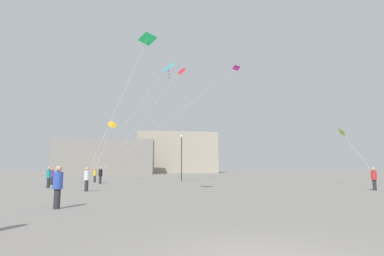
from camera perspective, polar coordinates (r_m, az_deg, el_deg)
person_in_teal at (r=28.66m, az=-25.75°, el=-8.33°), size 0.39×0.39×1.79m
person_in_white at (r=23.56m, az=-19.51°, el=-9.01°), size 0.38×0.38×1.77m
person_in_purple at (r=33.06m, az=-25.27°, el=-8.25°), size 0.37×0.37×1.69m
person_in_red at (r=26.99m, az=31.49°, el=-8.11°), size 0.38×0.38×1.76m
person_in_yellow at (r=36.82m, az=-18.10°, el=-8.46°), size 0.36×0.36×1.66m
person_in_blue at (r=14.24m, az=-24.31°, el=-9.91°), size 0.40×0.40×1.83m
person_in_black at (r=33.24m, az=-17.13°, el=-8.53°), size 0.39×0.39×1.79m
kite_cyan_delta at (r=20.94m, az=-4.89°, el=11.18°), size 6.63×3.67×7.61m
kite_lime_delta at (r=34.40m, az=26.92°, el=-0.85°), size 2.55×8.11×4.43m
kite_amber_diamond at (r=42.17m, az=-15.01°, el=0.66°), size 1.43×5.92×6.83m
kite_emerald_delta at (r=29.27m, az=-8.67°, el=16.09°), size 4.65×4.62×12.82m
kite_magenta_delta at (r=40.43m, az=7.30°, el=10.40°), size 16.57×6.32×13.97m
kite_crimson_diamond at (r=39.04m, az=-2.15°, el=10.81°), size 9.43×5.61×13.39m
building_left_hall at (r=79.37m, az=-16.20°, el=-5.38°), size 24.45×9.63×8.61m
building_centre_hall at (r=98.02m, az=-3.13°, el=-4.87°), size 25.83×19.67×12.50m
lamppost_west at (r=38.43m, az=-2.02°, el=-4.36°), size 0.36×0.36×5.91m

